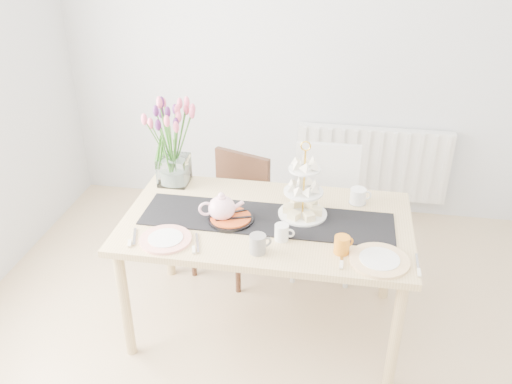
% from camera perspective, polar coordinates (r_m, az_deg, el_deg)
% --- Properties ---
extents(room_shell, '(4.50, 4.50, 4.50)m').
position_cam_1_polar(room_shell, '(2.11, 1.78, -0.61)').
color(room_shell, tan).
rests_on(room_shell, ground).
extents(radiator, '(1.20, 0.08, 0.60)m').
position_cam_1_polar(radiator, '(4.44, 12.11, 2.96)').
color(radiator, white).
rests_on(radiator, room_shell).
extents(dining_table, '(1.60, 0.90, 0.75)m').
position_cam_1_polar(dining_table, '(3.06, 1.12, -4.14)').
color(dining_table, tan).
rests_on(dining_table, ground).
extents(chair_brown, '(0.53, 0.53, 0.83)m').
position_cam_1_polar(chair_brown, '(3.69, -2.27, -1.47)').
color(chair_brown, '#372014').
rests_on(chair_brown, ground).
extents(chair_white, '(0.44, 0.44, 0.88)m').
position_cam_1_polar(chair_white, '(3.72, 7.27, -0.87)').
color(chair_white, silver).
rests_on(chair_white, ground).
extents(table_runner, '(1.40, 0.35, 0.01)m').
position_cam_1_polar(table_runner, '(3.02, 1.13, -2.86)').
color(table_runner, black).
rests_on(table_runner, dining_table).
extents(tulip_vase, '(0.65, 0.65, 0.56)m').
position_cam_1_polar(tulip_vase, '(3.30, -8.96, 6.48)').
color(tulip_vase, silver).
rests_on(tulip_vase, dining_table).
extents(cake_stand, '(0.27, 0.27, 0.40)m').
position_cam_1_polar(cake_stand, '(3.01, 4.99, -0.60)').
color(cake_stand, gold).
rests_on(cake_stand, dining_table).
extents(teapot, '(0.29, 0.26, 0.16)m').
position_cam_1_polar(teapot, '(2.99, -3.63, -1.70)').
color(teapot, white).
rests_on(teapot, dining_table).
extents(cream_jug, '(0.11, 0.11, 0.09)m').
position_cam_1_polar(cream_jug, '(3.21, 10.69, -0.44)').
color(cream_jug, white).
rests_on(cream_jug, dining_table).
extents(tart_tin, '(0.25, 0.25, 0.03)m').
position_cam_1_polar(tart_tin, '(3.00, -2.67, -2.87)').
color(tart_tin, black).
rests_on(tart_tin, dining_table).
extents(mug_grey, '(0.12, 0.12, 0.10)m').
position_cam_1_polar(mug_grey, '(2.73, 0.18, -5.49)').
color(mug_grey, gray).
rests_on(mug_grey, dining_table).
extents(mug_white, '(0.07, 0.07, 0.09)m').
position_cam_1_polar(mug_white, '(2.83, 2.72, -4.26)').
color(mug_white, silver).
rests_on(mug_white, dining_table).
extents(mug_orange, '(0.11, 0.11, 0.09)m').
position_cam_1_polar(mug_orange, '(2.76, 9.02, -5.51)').
color(mug_orange, orange).
rests_on(mug_orange, dining_table).
extents(plate_left, '(0.34, 0.34, 0.01)m').
position_cam_1_polar(plate_left, '(2.88, -9.49, -4.93)').
color(plate_left, white).
rests_on(plate_left, dining_table).
extents(plate_right, '(0.30, 0.30, 0.02)m').
position_cam_1_polar(plate_right, '(2.76, 12.86, -7.02)').
color(plate_right, silver).
rests_on(plate_right, dining_table).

